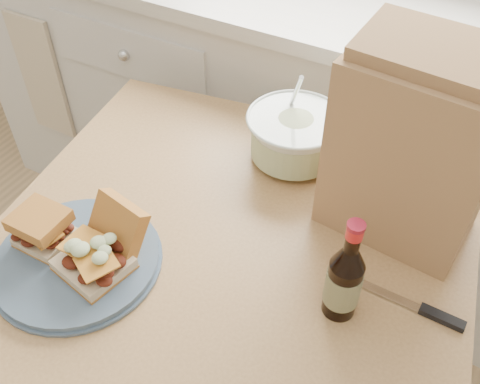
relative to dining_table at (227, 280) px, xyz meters
The scene contains 9 objects.
cabinet_run 0.84m from the dining_table, 99.41° to the left, with size 2.50×0.64×0.94m.
dining_table is the anchor object (origin of this frame).
plate 0.30m from the dining_table, 141.71° to the right, with size 0.30×0.30×0.02m, color #495D76.
sandwich_left 0.38m from the dining_table, 150.03° to the right, with size 0.10×0.09×0.07m.
sandwich_right 0.28m from the dining_table, 138.17° to the right, with size 0.14×0.18×0.10m.
coleslaw_bowl 0.34m from the dining_table, 89.91° to the left, with size 0.22×0.22×0.21m.
beer_bottle 0.31m from the dining_table, ahead, with size 0.06×0.06×0.22m.
knife 0.40m from the dining_table, ahead, with size 0.19×0.02×0.01m.
paper_bag 0.45m from the dining_table, 40.09° to the left, with size 0.27×0.18×0.36m, color #9D714C.
Camera 1 is at (0.48, 0.33, 1.55)m, focal length 40.00 mm.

